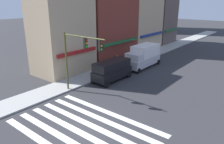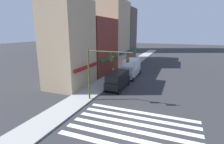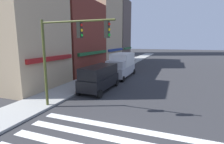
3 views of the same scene
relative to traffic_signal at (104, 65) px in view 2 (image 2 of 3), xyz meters
name	(u,v)px [view 2 (image 2 of 3)]	position (x,y,z in m)	size (l,w,h in m)	color
ground_plane	(134,127)	(-3.97, -4.49, -4.36)	(200.00, 200.00, 0.00)	#2D2D30
sidewalk_left	(61,112)	(-3.97, 3.01, -4.28)	(120.00, 3.00, 0.15)	#9E9E99
crosswalk_stripes	(134,127)	(-3.97, -4.49, -4.35)	(6.29, 10.80, 0.01)	silver
storefront_row	(107,38)	(17.65, 7.01, 2.03)	(33.14, 5.30, 14.54)	tan
traffic_signal	(104,65)	(0.00, 0.00, 0.00)	(0.32, 5.17, 5.97)	#474C1E
van_black	(118,79)	(5.14, 0.21, -3.07)	(5.05, 2.22, 2.34)	black
box_truck_silver	(131,68)	(11.98, 0.21, -2.77)	(6.22, 2.42, 3.04)	#B7B7BC
pedestrian_green_top	(113,74)	(8.58, 2.23, -3.28)	(0.32, 0.32, 1.77)	#23232D
pedestrian_red_jacket	(113,73)	(9.04, 2.42, -3.28)	(0.32, 0.32, 1.77)	#23232D
pedestrian_white_shirt	(126,66)	(15.64, 2.22, -3.28)	(0.32, 0.32, 1.77)	#23232D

